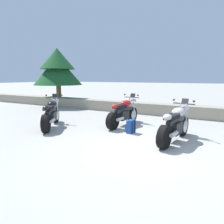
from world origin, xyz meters
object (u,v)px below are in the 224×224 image
at_px(motorcycle_silver_far_right, 175,125).
at_px(pine_tree_far_left, 58,67).
at_px(motorcycle_red_centre, 124,113).
at_px(rider_backpack, 131,126).
at_px(motorcycle_black_near_left, 51,114).

height_order(motorcycle_silver_far_right, pine_tree_far_left, pine_tree_far_left).
distance_m(motorcycle_red_centre, pine_tree_far_left, 6.68).
xyz_separation_m(motorcycle_silver_far_right, pine_tree_far_left, (-7.80, 3.82, 1.95)).
distance_m(motorcycle_red_centre, motorcycle_silver_far_right, 2.29).
bearing_deg(rider_backpack, motorcycle_black_near_left, -168.42).
height_order(motorcycle_red_centre, rider_backpack, motorcycle_red_centre).
xyz_separation_m(motorcycle_black_near_left, motorcycle_red_centre, (2.29, 1.43, 0.00)).
distance_m(motorcycle_black_near_left, motorcycle_red_centre, 2.70).
bearing_deg(motorcycle_red_centre, motorcycle_black_near_left, -147.94).
xyz_separation_m(motorcycle_red_centre, pine_tree_far_left, (-5.75, 2.80, 1.95)).
height_order(rider_backpack, pine_tree_far_left, pine_tree_far_left).
bearing_deg(rider_backpack, motorcycle_silver_far_right, -7.34).
distance_m(motorcycle_black_near_left, pine_tree_far_left, 5.80).
xyz_separation_m(motorcycle_red_centre, motorcycle_silver_far_right, (2.05, -1.02, 0.00)).
relative_size(motorcycle_black_near_left, pine_tree_far_left, 0.61).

